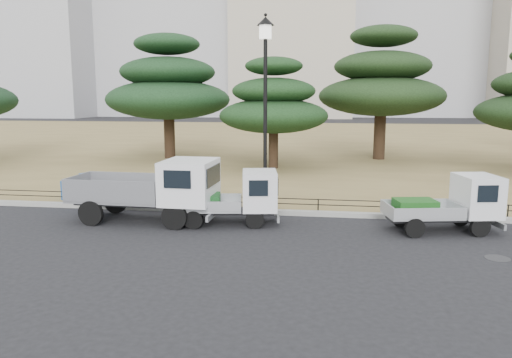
% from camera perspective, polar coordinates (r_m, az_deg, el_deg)
% --- Properties ---
extents(ground, '(220.00, 220.00, 0.00)m').
position_cam_1_polar(ground, '(14.49, -1.18, -6.37)').
color(ground, black).
extents(lawn, '(120.00, 56.00, 0.15)m').
position_cam_1_polar(lawn, '(44.57, 5.48, 4.41)').
color(lawn, olive).
rests_on(lawn, ground).
extents(curb, '(120.00, 0.25, 0.16)m').
position_cam_1_polar(curb, '(16.95, 0.30, -3.74)').
color(curb, gray).
rests_on(curb, ground).
extents(truck_large, '(4.64, 1.97, 2.00)m').
position_cam_1_polar(truck_large, '(16.08, -11.73, -0.91)').
color(truck_large, black).
rests_on(truck_large, ground).
extents(truck_kei_front, '(3.32, 1.82, 1.66)m').
position_cam_1_polar(truck_kei_front, '(15.52, -2.44, -2.16)').
color(truck_kei_front, black).
rests_on(truck_kei_front, ground).
extents(truck_kei_rear, '(3.39, 1.94, 1.67)m').
position_cam_1_polar(truck_kei_rear, '(15.69, 21.29, -2.65)').
color(truck_kei_rear, black).
rests_on(truck_kei_rear, ground).
extents(street_lamp, '(0.57, 0.57, 6.34)m').
position_cam_1_polar(street_lamp, '(16.79, 1.07, 11.12)').
color(street_lamp, black).
rests_on(street_lamp, lawn).
extents(pipe_fence, '(38.00, 0.04, 0.40)m').
position_cam_1_polar(pipe_fence, '(17.02, 0.38, -2.45)').
color(pipe_fence, black).
rests_on(pipe_fence, lawn).
extents(tarp_pile, '(1.83, 1.59, 1.02)m').
position_cam_1_polar(tarp_pile, '(19.50, -18.66, -1.06)').
color(tarp_pile, '#144C9E').
rests_on(tarp_pile, lawn).
extents(manhole, '(0.60, 0.60, 0.01)m').
position_cam_1_polar(manhole, '(13.78, 25.88, -8.15)').
color(manhole, '#2D2D30').
rests_on(manhole, ground).
extents(pine_west_near, '(7.52, 7.52, 7.52)m').
position_cam_1_polar(pine_west_near, '(31.31, -10.01, 10.29)').
color(pine_west_near, black).
rests_on(pine_west_near, lawn).
extents(pine_center_left, '(5.73, 5.73, 5.82)m').
position_cam_1_polar(pine_center_left, '(26.45, 2.02, 8.49)').
color(pine_center_left, black).
rests_on(pine_center_left, lawn).
extents(pine_center_right, '(7.47, 7.47, 7.92)m').
position_cam_1_polar(pine_center_right, '(31.25, 14.17, 10.61)').
color(pine_center_right, black).
rests_on(pine_center_right, lawn).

